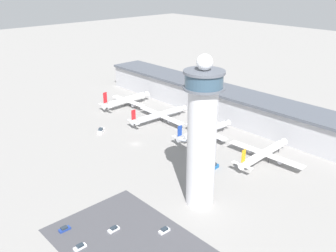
{
  "coord_description": "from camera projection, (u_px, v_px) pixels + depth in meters",
  "views": [
    {
      "loc": [
        148.57,
        -112.94,
        87.13
      ],
      "look_at": [
        17.86,
        7.75,
        13.9
      ],
      "focal_mm": 40.0,
      "sensor_mm": 36.0,
      "label": 1
    }
  ],
  "objects": [
    {
      "name": "airplane_gate_bravo",
      "position": [
        160.0,
        115.0,
        234.67
      ],
      "size": [
        39.52,
        42.41,
        12.2
      ],
      "color": "silver",
      "rests_on": "ground"
    },
    {
      "name": "parking_lot_surface",
      "position": [
        135.0,
        249.0,
        127.27
      ],
      "size": [
        64.0,
        40.0,
        0.01
      ],
      "primitive_type": "cube",
      "color": "#424247",
      "rests_on": "ground"
    },
    {
      "name": "car_silver_sedan",
      "position": [
        80.0,
        247.0,
        127.27
      ],
      "size": [
        1.82,
        4.49,
        1.46
      ],
      "color": "black",
      "rests_on": "ground"
    },
    {
      "name": "service_truck_fuel",
      "position": [
        101.0,
        131.0,
        219.78
      ],
      "size": [
        7.0,
        7.77,
        2.79
      ],
      "color": "black",
      "rests_on": "ground"
    },
    {
      "name": "car_blue_compact",
      "position": [
        65.0,
        229.0,
        136.12
      ],
      "size": [
        1.96,
        4.27,
        1.51
      ],
      "color": "black",
      "rests_on": "ground"
    },
    {
      "name": "airplane_gate_delta",
      "position": [
        264.0,
        153.0,
        184.38
      ],
      "size": [
        40.99,
        39.15,
        12.76
      ],
      "color": "white",
      "rests_on": "ground"
    },
    {
      "name": "ground_plane",
      "position": [
        136.0,
        144.0,
        204.95
      ],
      "size": [
        1000.0,
        1000.0,
        0.0
      ],
      "primitive_type": "plane",
      "color": "gray"
    },
    {
      "name": "airplane_gate_charlie",
      "position": [
        205.0,
        131.0,
        210.97
      ],
      "size": [
        30.78,
        39.71,
        12.11
      ],
      "color": "silver",
      "rests_on": "ground"
    },
    {
      "name": "service_truck_catering",
      "position": [
        213.0,
        167.0,
        178.3
      ],
      "size": [
        2.94,
        7.37,
        3.08
      ],
      "color": "black",
      "rests_on": "ground"
    },
    {
      "name": "airplane_gate_alpha",
      "position": [
        127.0,
        100.0,
        260.78
      ],
      "size": [
        31.3,
        39.01,
        14.21
      ],
      "color": "white",
      "rests_on": "ground"
    },
    {
      "name": "control_tower",
      "position": [
        202.0,
        135.0,
        142.11
      ],
      "size": [
        15.22,
        15.22,
        60.85
      ],
      "color": "silver",
      "rests_on": "ground"
    },
    {
      "name": "terminal_building",
      "position": [
        219.0,
        101.0,
        245.44
      ],
      "size": [
        201.9,
        25.0,
        17.78
      ],
      "color": "#B2B2B7",
      "rests_on": "ground"
    },
    {
      "name": "car_maroon_suv",
      "position": [
        164.0,
        230.0,
        135.31
      ],
      "size": [
        2.02,
        4.32,
        1.59
      ],
      "color": "black",
      "rests_on": "ground"
    },
    {
      "name": "car_yellow_taxi",
      "position": [
        114.0,
        229.0,
        136.01
      ],
      "size": [
        1.78,
        4.44,
        1.5
      ],
      "color": "black",
      "rests_on": "ground"
    }
  ]
}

